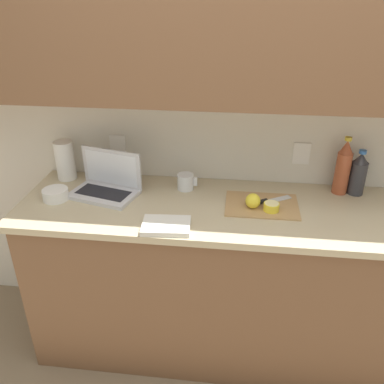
% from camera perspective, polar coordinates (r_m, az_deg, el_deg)
% --- Properties ---
extents(ground_plane, '(12.00, 12.00, 0.00)m').
position_cam_1_polar(ground_plane, '(2.64, 7.80, -20.29)').
color(ground_plane, '#847056').
rests_on(ground_plane, ground).
extents(wall_back, '(5.20, 0.38, 2.60)m').
position_cam_1_polar(wall_back, '(2.07, 10.59, 16.31)').
color(wall_back, silver).
rests_on(wall_back, ground_plane).
extents(counter_unit, '(2.44, 0.64, 0.94)m').
position_cam_1_polar(counter_unit, '(2.31, 9.06, -12.24)').
color(counter_unit, brown).
rests_on(counter_unit, ground_plane).
extents(laptop, '(0.39, 0.29, 0.23)m').
position_cam_1_polar(laptop, '(2.20, -11.87, 1.17)').
color(laptop, silver).
rests_on(laptop, counter_unit).
extents(cutting_board, '(0.36, 0.26, 0.01)m').
position_cam_1_polar(cutting_board, '(2.08, 9.76, -1.82)').
color(cutting_board, tan).
rests_on(cutting_board, counter_unit).
extents(knife, '(0.23, 0.16, 0.02)m').
position_cam_1_polar(knife, '(2.08, 9.84, -1.35)').
color(knife, silver).
rests_on(knife, cutting_board).
extents(lemon_half_cut, '(0.08, 0.08, 0.04)m').
position_cam_1_polar(lemon_half_cut, '(2.02, 11.08, -2.04)').
color(lemon_half_cut, yellow).
rests_on(lemon_half_cut, cutting_board).
extents(lemon_whole_beside, '(0.07, 0.07, 0.07)m').
position_cam_1_polar(lemon_whole_beside, '(2.02, 8.54, -1.24)').
color(lemon_whole_beside, yellow).
rests_on(lemon_whole_beside, cutting_board).
extents(bottle_green_soda, '(0.08, 0.08, 0.25)m').
position_cam_1_polar(bottle_green_soda, '(2.29, 22.30, 2.34)').
color(bottle_green_soda, '#333338').
rests_on(bottle_green_soda, counter_unit).
extents(bottle_oil_tall, '(0.08, 0.08, 0.31)m').
position_cam_1_polar(bottle_oil_tall, '(2.26, 20.44, 3.21)').
color(bottle_oil_tall, '#A34C2D').
rests_on(bottle_oil_tall, counter_unit).
extents(measuring_cup, '(0.11, 0.09, 0.09)m').
position_cam_1_polar(measuring_cup, '(2.20, -0.90, 1.45)').
color(measuring_cup, silver).
rests_on(measuring_cup, counter_unit).
extents(bowl_white, '(0.13, 0.13, 0.06)m').
position_cam_1_polar(bowl_white, '(2.21, -18.60, -0.31)').
color(bowl_white, white).
rests_on(bowl_white, counter_unit).
extents(paper_towel_roll, '(0.11, 0.11, 0.22)m').
position_cam_1_polar(paper_towel_roll, '(2.40, -17.38, 4.27)').
color(paper_towel_roll, white).
rests_on(paper_towel_roll, counter_unit).
extents(dish_towel, '(0.23, 0.18, 0.02)m').
position_cam_1_polar(dish_towel, '(1.87, -3.64, -4.73)').
color(dish_towel, silver).
rests_on(dish_towel, counter_unit).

